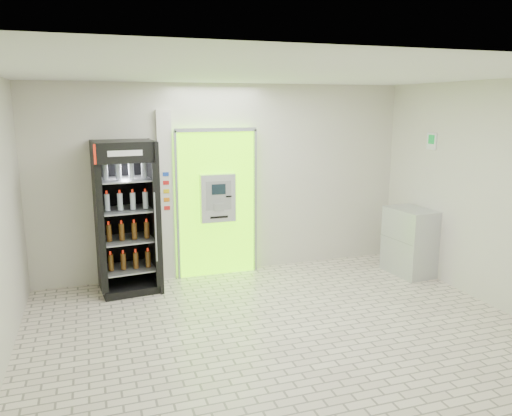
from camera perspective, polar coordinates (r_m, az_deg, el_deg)
name	(u,v)px	position (r m, az deg, el deg)	size (l,w,h in m)	color
ground	(284,335)	(6.10, 3.19, -14.27)	(6.00, 6.00, 0.00)	beige
room_shell	(286,181)	(5.55, 3.41, 3.09)	(6.00, 6.00, 6.00)	beige
atm_assembly	(216,202)	(7.87, -4.54, 0.68)	(1.30, 0.24, 2.33)	#70F600
pillar	(166,196)	(7.74, -10.24, 1.31)	(0.22, 0.11, 2.60)	silver
beverage_cooler	(127,220)	(7.42, -14.54, -1.31)	(0.89, 0.82, 2.18)	black
steel_cabinet	(410,241)	(8.36, 17.18, -3.68)	(0.61, 0.84, 1.06)	#B8BBC1
exit_sign	(432,141)	(8.23, 19.45, 7.22)	(0.02, 0.22, 0.26)	white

